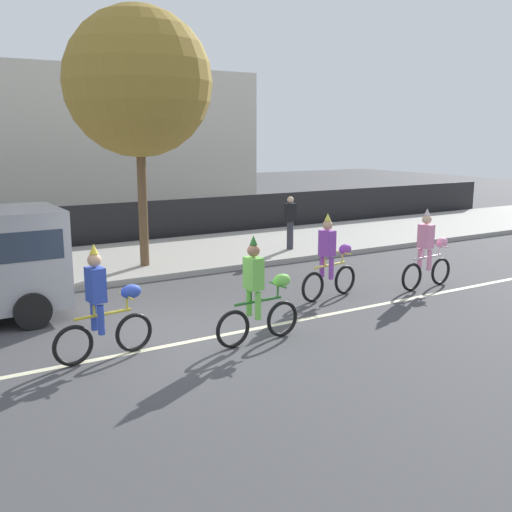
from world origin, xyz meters
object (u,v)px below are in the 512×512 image
Objects in this scene: parade_cyclist_cobalt at (104,309)px; parade_cyclist_pink at (428,253)px; pedestrian_onlooker at (290,221)px; parade_cyclist_lime at (259,296)px; parade_cyclist_purple at (330,261)px.

parade_cyclist_pink is at bearing 3.73° from parade_cyclist_cobalt.
parade_cyclist_cobalt reaches higher than pedestrian_onlooker.
parade_cyclist_pink reaches higher than pedestrian_onlooker.
parade_cyclist_cobalt is 2.63m from parade_cyclist_lime.
parade_cyclist_pink is at bearing -85.29° from pedestrian_onlooker.
parade_cyclist_purple and parade_cyclist_pink have the same top height.
parade_cyclist_purple is 5.08m from pedestrian_onlooker.
parade_cyclist_purple is (2.90, 1.67, 0.00)m from parade_cyclist_lime.
parade_cyclist_lime is at bearing -150.03° from parade_cyclist_purple.
parade_cyclist_lime reaches higher than pedestrian_onlooker.
parade_cyclist_cobalt is at bearing 166.00° from parade_cyclist_lime.
parade_cyclist_cobalt is 5.55m from parade_cyclist_purple.
pedestrian_onlooker is (7.56, 5.66, 0.17)m from parade_cyclist_cobalt.
parade_cyclist_lime is 1.00× the size of parade_cyclist_pink.
parade_cyclist_cobalt is 9.44m from pedestrian_onlooker.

